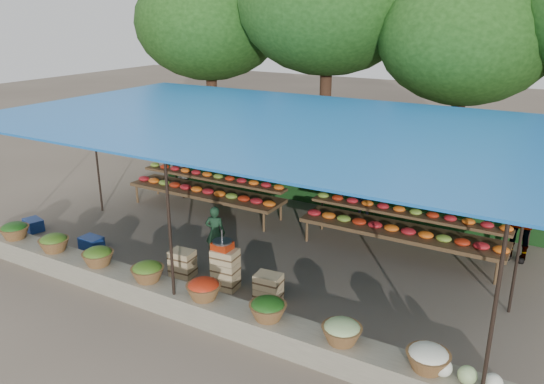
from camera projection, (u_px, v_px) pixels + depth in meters
The scene contains 16 objects.
ground at pixel (264, 251), 11.21m from camera, with size 60.00×60.00×0.00m, color brown.
stone_curb at pixel (181, 301), 8.89m from camera, with size 10.60×0.55×0.40m, color #6F6B59.
stall_canopy at pixel (265, 125), 10.39m from camera, with size 10.80×6.60×2.82m.
produce_baskets at pixel (175, 280), 8.82m from camera, with size 8.98×0.58×0.34m.
netting_backdrop at pixel (328, 160), 13.38m from camera, with size 10.60×0.06×2.50m, color #184016.
tree_row at pixel (394, 15), 14.44m from camera, with size 16.51×5.50×7.12m.
fruit_table_left at pixel (207, 188), 13.30m from camera, with size 4.21×0.95×0.93m.
fruit_table_right at pixel (402, 226), 10.93m from camera, with size 4.21×0.95×0.93m.
crate_counter at pixel (224, 272), 9.62m from camera, with size 2.38×0.38×0.77m.
weighing_scale at pixel (222, 245), 9.45m from camera, with size 0.35×0.35×0.38m.
vendor_seated at pixel (215, 233), 10.69m from camera, with size 0.41×0.27×1.14m, color #193721.
customer_left at pixel (180, 168), 14.28m from camera, with size 0.77×0.60×1.58m, color slate.
customer_mid at pixel (364, 189), 12.48m from camera, with size 1.09×0.62×1.68m, color slate.
customer_right at pixel (521, 218), 10.58m from camera, with size 1.04×0.43×1.77m, color slate.
blue_crate_front at pixel (91, 243), 11.24m from camera, with size 0.46×0.33×0.28m, color navy.
blue_crate_back at pixel (33, 225), 12.21m from camera, with size 0.46×0.33×0.28m, color navy.
Camera 1 is at (5.24, -8.75, 4.81)m, focal length 35.00 mm.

